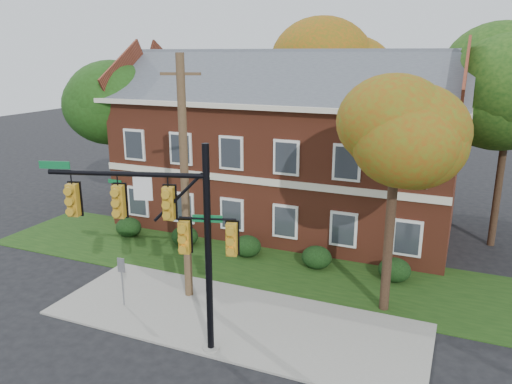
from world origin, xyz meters
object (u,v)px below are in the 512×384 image
at_px(hedge_left, 185,236).
at_px(traffic_signal, 168,226).
at_px(hedge_far_right, 395,270).
at_px(apartment_building, 285,139).
at_px(hedge_right, 317,257).
at_px(hedge_far_left, 129,227).
at_px(tree_left_rear, 127,103).
at_px(sign_post, 122,274).
at_px(tree_near_right, 403,140).
at_px(utility_pole, 185,181).
at_px(hedge_center, 247,246).
at_px(tree_far_rear, 345,64).

xyz_separation_m(hedge_left, traffic_signal, (4.45, -8.16, 3.83)).
bearing_deg(hedge_far_right, hedge_left, 180.00).
bearing_deg(apartment_building, hedge_right, -56.33).
relative_size(hedge_far_left, hedge_right, 1.00).
height_order(apartment_building, tree_left_rear, apartment_building).
relative_size(apartment_building, hedge_left, 13.43).
bearing_deg(hedge_left, sign_post, -80.27).
distance_m(hedge_left, sign_post, 6.63).
bearing_deg(tree_near_right, traffic_signal, -139.68).
height_order(hedge_far_left, hedge_right, same).
xyz_separation_m(hedge_left, hedge_far_right, (10.50, 0.00, 0.00)).
height_order(apartment_building, hedge_right, apartment_building).
distance_m(apartment_building, hedge_far_left, 9.82).
height_order(tree_near_right, utility_pole, utility_pole).
height_order(hedge_far_right, traffic_signal, traffic_signal).
distance_m(hedge_right, tree_near_right, 7.72).
bearing_deg(hedge_far_left, utility_pole, -35.87).
xyz_separation_m(hedge_far_left, hedge_left, (3.50, 0.00, 0.00)).
distance_m(tree_left_rear, traffic_signal, 16.45).
distance_m(hedge_right, hedge_far_right, 3.50).
height_order(hedge_far_left, hedge_left, same).
relative_size(hedge_far_right, sign_post, 0.68).
height_order(hedge_far_left, hedge_far_right, same).
distance_m(hedge_right, traffic_signal, 9.37).
relative_size(hedge_right, traffic_signal, 0.20).
relative_size(apartment_building, sign_post, 9.16).
relative_size(hedge_center, hedge_right, 1.00).
relative_size(hedge_center, tree_near_right, 0.16).
relative_size(hedge_far_left, tree_far_rear, 0.12).
xyz_separation_m(hedge_far_left, tree_left_rear, (-2.73, 4.14, 6.16)).
height_order(apartment_building, hedge_center, apartment_building).
xyz_separation_m(hedge_far_left, tree_near_right, (14.22, -2.83, 6.14)).
height_order(utility_pole, sign_post, utility_pole).
height_order(hedge_far_left, tree_near_right, tree_near_right).
relative_size(hedge_left, tree_far_rear, 0.12).
bearing_deg(hedge_far_left, traffic_signal, -45.76).
bearing_deg(tree_far_rear, utility_pole, -95.91).
distance_m(hedge_center, traffic_signal, 9.06).
bearing_deg(utility_pole, tree_far_rear, 65.83).
distance_m(hedge_right, sign_post, 8.80).
bearing_deg(tree_near_right, hedge_far_left, 168.73).
relative_size(hedge_right, hedge_far_right, 1.00).
bearing_deg(tree_left_rear, tree_far_rear, 38.97).
bearing_deg(utility_pole, tree_left_rear, 117.98).
height_order(tree_near_right, sign_post, tree_near_right).
distance_m(hedge_far_right, sign_post, 11.44).
distance_m(tree_near_right, sign_post, 11.56).
bearing_deg(tree_near_right, utility_pole, -166.42).
distance_m(hedge_far_left, traffic_signal, 12.02).
distance_m(hedge_left, utility_pole, 7.07).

